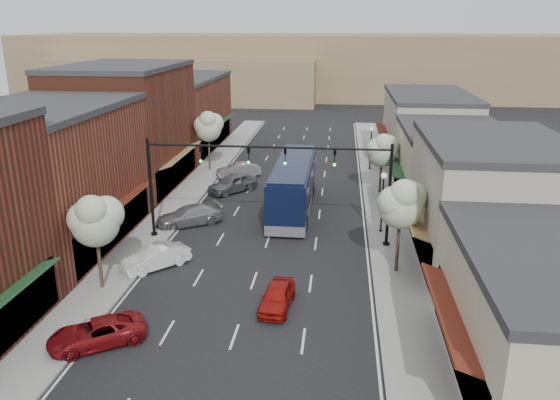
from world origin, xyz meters
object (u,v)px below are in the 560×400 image
(lamp_post_near, at_px, (383,193))
(coach_bus, at_px, (293,185))
(lamp_post_far, at_px, (371,141))
(parked_car_d, at_px, (233,183))
(parked_car_b, at_px, (156,257))
(signal_mast_left, at_px, (184,174))
(parked_car_e, at_px, (238,170))
(parked_car_a, at_px, (97,333))
(tree_right_near, at_px, (402,203))
(tree_left_near, at_px, (95,219))
(signal_mast_right, at_px, (353,179))
(red_hatchback, at_px, (277,296))
(parked_car_c, at_px, (189,216))
(tree_right_far, at_px, (383,149))
(tree_left_far, at_px, (208,126))

(lamp_post_near, relative_size, coach_bus, 0.34)
(lamp_post_far, height_order, parked_car_d, lamp_post_far)
(parked_car_b, bearing_deg, signal_mast_left, 127.77)
(parked_car_d, relative_size, parked_car_e, 1.13)
(parked_car_d, bearing_deg, lamp_post_near, 4.64)
(parked_car_a, bearing_deg, signal_mast_left, 144.63)
(tree_right_near, height_order, lamp_post_near, tree_right_near)
(parked_car_d, bearing_deg, tree_left_near, -61.49)
(coach_bus, xyz_separation_m, parked_car_d, (-5.75, 4.19, -1.25))
(tree_right_near, distance_m, lamp_post_near, 6.74)
(signal_mast_right, xyz_separation_m, lamp_post_far, (2.18, 20.00, -1.62))
(red_hatchback, bearing_deg, lamp_post_near, 67.20)
(parked_car_d, bearing_deg, signal_mast_left, -55.96)
(signal_mast_left, distance_m, parked_car_c, 4.75)
(signal_mast_left, height_order, tree_right_far, signal_mast_left)
(tree_left_far, xyz_separation_m, lamp_post_near, (16.05, -15.44, -1.60))
(signal_mast_right, relative_size, parked_car_d, 1.74)
(tree_right_far, height_order, parked_car_b, tree_right_far)
(signal_mast_left, distance_m, parked_car_e, 16.47)
(parked_car_b, bearing_deg, tree_right_near, 47.95)
(tree_right_far, xyz_separation_m, parked_car_a, (-14.55, -25.28, -3.38))
(signal_mast_right, height_order, parked_car_a, signal_mast_right)
(tree_right_far, height_order, coach_bus, tree_right_far)
(red_hatchback, bearing_deg, lamp_post_far, 83.35)
(parked_car_a, bearing_deg, tree_left_near, 168.37)
(tree_right_far, height_order, red_hatchback, tree_right_far)
(tree_left_near, xyz_separation_m, tree_left_far, (-0.00, 26.00, 0.38))
(tree_right_near, distance_m, parked_car_b, 15.05)
(tree_right_far, xyz_separation_m, coach_bus, (-7.19, -5.05, -1.94))
(lamp_post_near, relative_size, parked_car_d, 0.94)
(parked_car_e, bearing_deg, tree_left_near, -33.32)
(parked_car_a, xyz_separation_m, parked_car_b, (0.00, 8.39, 0.08))
(parked_car_c, relative_size, parked_car_e, 1.17)
(tree_right_near, distance_m, tree_left_far, 27.56)
(tree_right_far, distance_m, parked_car_c, 17.58)
(tree_left_near, bearing_deg, red_hatchback, -5.14)
(signal_mast_right, xyz_separation_m, tree_right_near, (2.73, -4.05, -0.17))
(signal_mast_right, height_order, tree_right_near, signal_mast_right)
(tree_right_near, bearing_deg, coach_bus, 123.28)
(signal_mast_left, bearing_deg, tree_left_near, -108.10)
(tree_right_near, distance_m, tree_left_near, 17.08)
(parked_car_a, bearing_deg, tree_left_far, 150.88)
(lamp_post_near, bearing_deg, tree_left_near, -146.67)
(tree_right_far, bearing_deg, coach_bus, -144.92)
(lamp_post_near, xyz_separation_m, parked_car_e, (-12.78, 13.48, -2.31))
(parked_car_a, bearing_deg, signal_mast_right, 105.56)
(signal_mast_left, distance_m, tree_left_near, 8.48)
(lamp_post_near, bearing_deg, signal_mast_right, -131.05)
(signal_mast_right, relative_size, coach_bus, 0.63)
(signal_mast_right, bearing_deg, parked_car_c, 167.47)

